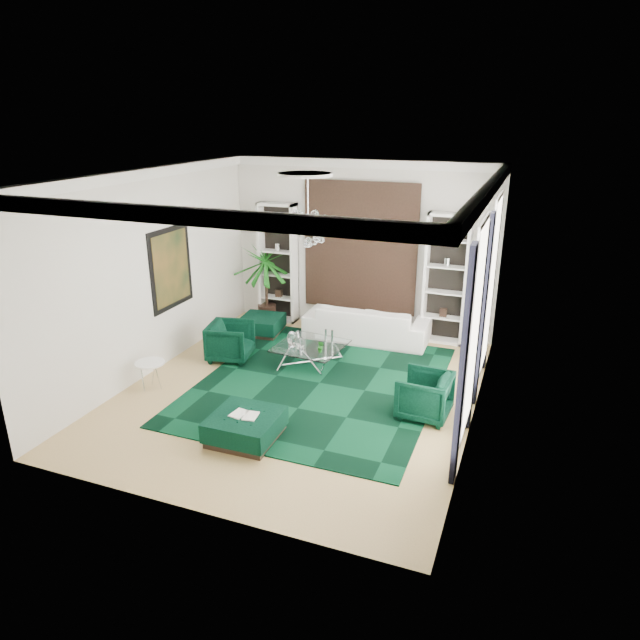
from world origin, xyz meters
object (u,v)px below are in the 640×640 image
at_px(armchair_right, 424,395).
at_px(ottoman_side, 262,325).
at_px(ottoman_front, 245,427).
at_px(coffee_table, 311,355).
at_px(palm, 266,273).
at_px(sofa, 367,323).
at_px(side_table, 151,376).
at_px(armchair_left, 230,341).

relative_size(armchair_right, ottoman_side, 0.93).
xyz_separation_m(ottoman_side, ottoman_front, (1.76, -4.09, 0.00)).
xyz_separation_m(coffee_table, ottoman_side, (-1.68, 1.22, -0.02)).
height_order(ottoman_front, palm, palm).
xyz_separation_m(coffee_table, ottoman_front, (0.08, -2.88, -0.01)).
distance_m(ottoman_side, palm, 1.31).
relative_size(sofa, ottoman_front, 2.66).
height_order(coffee_table, palm, palm).
xyz_separation_m(ottoman_side, side_table, (-0.62, -3.19, 0.06)).
bearing_deg(palm, side_table, -95.03).
xyz_separation_m(sofa, side_table, (-2.95, -3.67, -0.14)).
bearing_deg(armchair_left, ottoman_side, -9.64).
bearing_deg(ottoman_front, palm, 112.42).
bearing_deg(side_table, armchair_left, 68.06).
bearing_deg(coffee_table, sofa, 69.06).
xyz_separation_m(armchair_right, side_table, (-4.79, -0.77, -0.13)).
relative_size(sofa, coffee_table, 2.16).
bearing_deg(armchair_right, ottoman_front, -51.93).
relative_size(sofa, armchair_left, 3.16).
xyz_separation_m(ottoman_side, palm, (-0.27, 0.82, 0.99)).
bearing_deg(armchair_left, coffee_table, -91.62).
bearing_deg(armchair_right, palm, -122.92).
height_order(armchair_right, side_table, armchair_right).
distance_m(sofa, ottoman_front, 4.61).
bearing_deg(ottoman_side, armchair_left, -87.77).
relative_size(coffee_table, ottoman_front, 1.23).
relative_size(armchair_left, armchair_right, 1.02).
distance_m(sofa, armchair_right, 3.43).
bearing_deg(sofa, coffee_table, 67.60).
xyz_separation_m(sofa, armchair_right, (1.84, -2.90, -0.01)).
bearing_deg(side_table, ottoman_front, -20.71).
distance_m(coffee_table, ottoman_side, 2.07).
distance_m(armchair_right, side_table, 4.85).
distance_m(armchair_left, palm, 2.49).
distance_m(sofa, side_table, 4.71).
xyz_separation_m(ottoman_front, palm, (-2.03, 4.92, 0.99)).
xyz_separation_m(coffee_table, palm, (-1.95, 2.04, 0.97)).
bearing_deg(armchair_right, side_table, -77.57).
xyz_separation_m(armchair_left, ottoman_side, (-0.06, 1.51, -0.19)).
distance_m(coffee_table, ottoman_front, 2.88).
distance_m(ottoman_side, side_table, 3.25).
bearing_deg(side_table, armchair_right, 9.13).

